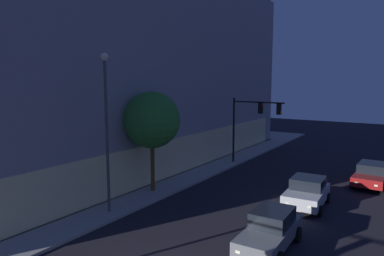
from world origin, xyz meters
name	(u,v)px	position (x,y,z in m)	size (l,w,h in m)	color
modern_building	(60,60)	(14.00, 23.86, 9.49)	(38.99, 30.76, 19.10)	#4C4C51
traffic_light_far_corner	(252,117)	(19.05, 5.06, 4.33)	(0.59, 4.79, 5.78)	black
street_lamp_sidewalk	(106,115)	(4.28, 7.21, 5.56)	(0.44, 0.44, 8.72)	#4A4A4A
sidewalk_tree	(152,120)	(8.57, 7.57, 4.86)	(3.70, 3.70, 6.58)	brown
car_grey	(270,230)	(5.26, -1.82, 0.85)	(4.54, 2.04, 1.69)	slate
car_silver	(307,192)	(11.62, -1.70, 0.83)	(4.14, 2.37, 1.67)	#B7BABF
car_red	(372,174)	(18.34, -4.45, 0.82)	(4.53, 2.32, 1.57)	maroon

